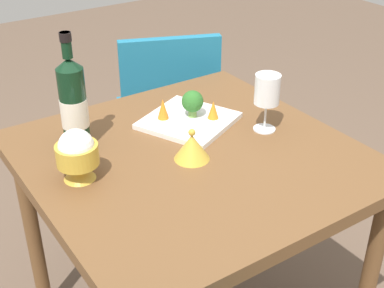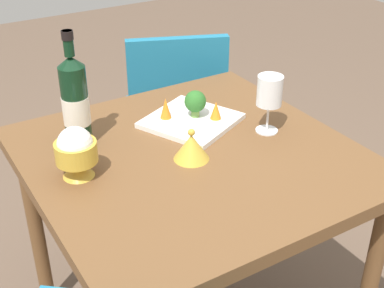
# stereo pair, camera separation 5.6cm
# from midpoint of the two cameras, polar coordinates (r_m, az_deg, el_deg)

# --- Properties ---
(dining_table) EXTENTS (0.89, 0.89, 0.74)m
(dining_table) POSITION_cam_midpoint_polar(r_m,az_deg,el_deg) (1.55, 1.03, -3.75)
(dining_table) COLOR brown
(dining_table) RESTS_ON ground_plane
(chair_by_wall) EXTENTS (0.52, 0.52, 0.85)m
(chair_by_wall) POSITION_cam_midpoint_polar(r_m,az_deg,el_deg) (2.26, -1.01, 4.19)
(chair_by_wall) COLOR teal
(chair_by_wall) RESTS_ON ground_plane
(wine_bottle) EXTENTS (0.08, 0.08, 0.34)m
(wine_bottle) POSITION_cam_midpoint_polar(r_m,az_deg,el_deg) (1.52, -11.36, 4.49)
(wine_bottle) COLOR black
(wine_bottle) RESTS_ON dining_table
(wine_glass) EXTENTS (0.08, 0.08, 0.18)m
(wine_glass) POSITION_cam_midpoint_polar(r_m,az_deg,el_deg) (1.58, 9.31, 5.48)
(wine_glass) COLOR white
(wine_glass) RESTS_ON dining_table
(rice_bowl) EXTENTS (0.11, 0.11, 0.14)m
(rice_bowl) POSITION_cam_midpoint_polar(r_m,az_deg,el_deg) (1.40, -11.18, -0.80)
(rice_bowl) COLOR gold
(rice_bowl) RESTS_ON dining_table
(rice_bowl_lid) EXTENTS (0.10, 0.10, 0.09)m
(rice_bowl_lid) POSITION_cam_midpoint_polar(r_m,az_deg,el_deg) (1.46, 1.03, -0.31)
(rice_bowl_lid) COLOR gold
(rice_bowl_lid) RESTS_ON dining_table
(serving_plate) EXTENTS (0.33, 0.33, 0.02)m
(serving_plate) POSITION_cam_midpoint_polar(r_m,az_deg,el_deg) (1.66, 0.87, 2.51)
(serving_plate) COLOR white
(serving_plate) RESTS_ON dining_table
(broccoli_floret) EXTENTS (0.07, 0.07, 0.09)m
(broccoli_floret) POSITION_cam_midpoint_polar(r_m,az_deg,el_deg) (1.65, 1.33, 4.51)
(broccoli_floret) COLOR #729E4C
(broccoli_floret) RESTS_ON serving_plate
(carrot_garnish_left) EXTENTS (0.03, 0.03, 0.06)m
(carrot_garnish_left) POSITION_cam_midpoint_polar(r_m,az_deg,el_deg) (1.65, 3.54, 3.62)
(carrot_garnish_left) COLOR orange
(carrot_garnish_left) RESTS_ON serving_plate
(carrot_garnish_right) EXTENTS (0.04, 0.04, 0.07)m
(carrot_garnish_right) POSITION_cam_midpoint_polar(r_m,az_deg,el_deg) (1.65, -1.87, 3.83)
(carrot_garnish_right) COLOR orange
(carrot_garnish_right) RESTS_ON serving_plate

